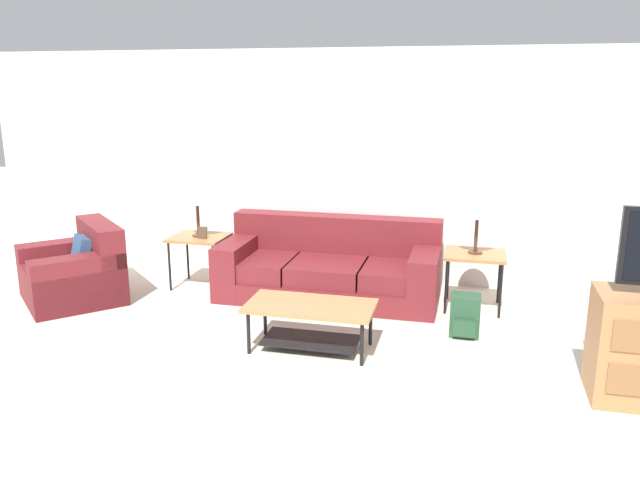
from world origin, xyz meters
TOP-DOWN VIEW (x-y plane):
  - wall_back at (0.00, 4.42)m, footprint 9.06×0.06m
  - couch at (-0.04, 3.71)m, footprint 2.30×0.98m
  - armchair at (-2.61, 2.97)m, footprint 1.35×1.35m
  - coffee_table at (0.11, 2.32)m, footprint 1.09×0.55m
  - side_table_left at (-1.53, 3.69)m, footprint 0.60×0.53m
  - side_table_right at (1.45, 3.69)m, footprint 0.60×0.53m
  - table_lamp_left at (-1.53, 3.69)m, footprint 0.35×0.35m
  - table_lamp_right at (1.45, 3.69)m, footprint 0.35×0.35m
  - backpack at (1.39, 2.95)m, footprint 0.26×0.31m
  - picture_frame at (-1.44, 3.61)m, footprint 0.10×0.04m

SIDE VIEW (x-z plane):
  - backpack at x=1.39m, z-range 0.00..0.37m
  - armchair at x=-2.61m, z-range -0.11..0.69m
  - couch at x=-0.04m, z-range -0.12..0.70m
  - coffee_table at x=0.11m, z-range 0.10..0.51m
  - side_table_left at x=-1.53m, z-range 0.24..0.81m
  - side_table_right at x=1.45m, z-range 0.24..0.81m
  - picture_frame at x=-1.44m, z-range 0.58..0.71m
  - table_lamp_left at x=-1.53m, z-range 0.76..1.35m
  - table_lamp_right at x=1.45m, z-range 0.76..1.35m
  - wall_back at x=0.00m, z-range 0.00..2.60m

